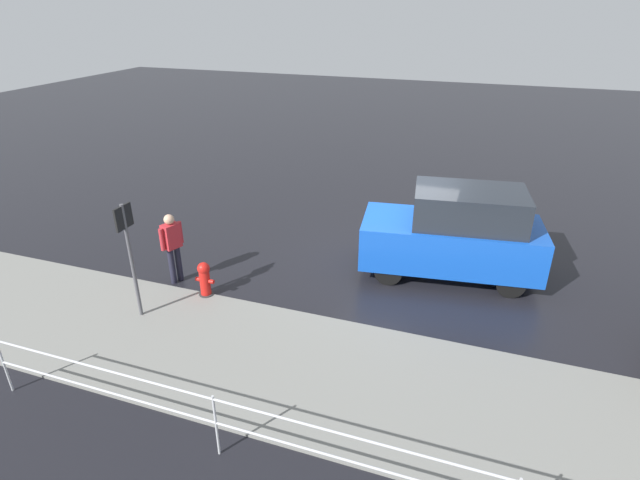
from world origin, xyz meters
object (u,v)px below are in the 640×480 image
Objects in this scene: moving_hatchback at (455,233)px; fire_hydrant at (205,280)px; pedestrian at (172,243)px; sign_post at (129,245)px.

fire_hydrant is at bearing 29.16° from moving_hatchback.
fire_hydrant is 1.14m from pedestrian.
sign_post is at bearing 52.36° from fire_hydrant.
moving_hatchback is at bearing -146.30° from sign_post.
pedestrian is at bearing -85.77° from sign_post.
pedestrian is 1.55m from sign_post.
moving_hatchback is 6.81m from sign_post.
fire_hydrant is at bearing -127.64° from sign_post.
sign_post is (0.83, 1.08, 1.18)m from fire_hydrant.
sign_post reaches higher than moving_hatchback.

